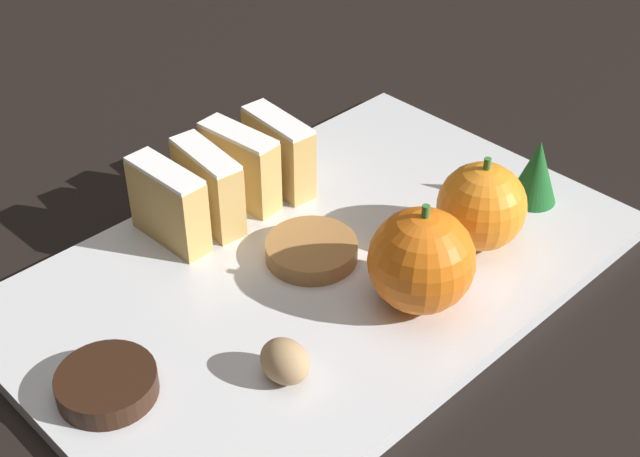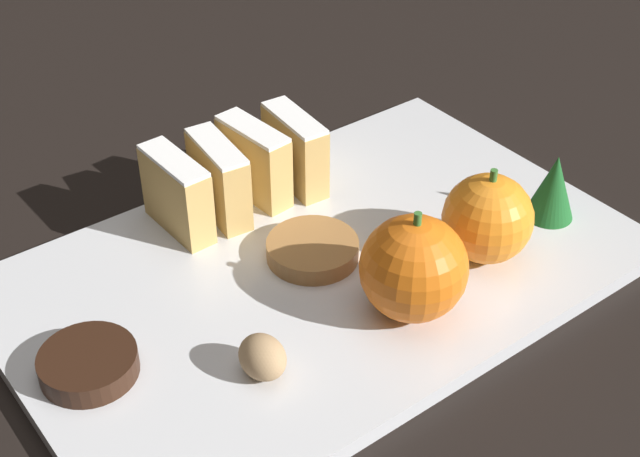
{
  "view_description": "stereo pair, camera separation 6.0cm",
  "coord_description": "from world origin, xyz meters",
  "px_view_note": "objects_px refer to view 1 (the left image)",
  "views": [
    {
      "loc": [
        0.35,
        -0.34,
        0.4
      ],
      "look_at": [
        0.0,
        0.0,
        0.04
      ],
      "focal_mm": 50.0,
      "sensor_mm": 36.0,
      "label": 1
    },
    {
      "loc": [
        0.39,
        -0.29,
        0.4
      ],
      "look_at": [
        0.0,
        0.0,
        0.04
      ],
      "focal_mm": 50.0,
      "sensor_mm": 36.0,
      "label": 2
    }
  ],
  "objects_px": {
    "chocolate_cookie": "(108,386)",
    "orange_near": "(482,206)",
    "walnut": "(285,361)",
    "orange_far": "(421,260)"
  },
  "relations": [
    {
      "from": "walnut",
      "to": "chocolate_cookie",
      "type": "relative_size",
      "value": 0.55
    },
    {
      "from": "chocolate_cookie",
      "to": "orange_near",
      "type": "bearing_deg",
      "value": 77.45
    },
    {
      "from": "orange_near",
      "to": "walnut",
      "type": "bearing_deg",
      "value": -89.59
    },
    {
      "from": "orange_near",
      "to": "orange_far",
      "type": "height_order",
      "value": "orange_far"
    },
    {
      "from": "orange_far",
      "to": "walnut",
      "type": "xyz_separation_m",
      "value": [
        -0.01,
        -0.11,
        -0.02
      ]
    },
    {
      "from": "orange_far",
      "to": "chocolate_cookie",
      "type": "distance_m",
      "value": 0.21
    },
    {
      "from": "orange_far",
      "to": "walnut",
      "type": "height_order",
      "value": "orange_far"
    },
    {
      "from": "orange_far",
      "to": "chocolate_cookie",
      "type": "bearing_deg",
      "value": -110.75
    },
    {
      "from": "orange_near",
      "to": "chocolate_cookie",
      "type": "distance_m",
      "value": 0.28
    },
    {
      "from": "walnut",
      "to": "orange_near",
      "type": "bearing_deg",
      "value": 90.41
    }
  ]
}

